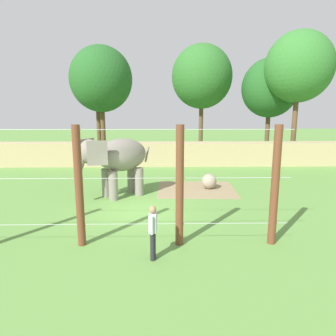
% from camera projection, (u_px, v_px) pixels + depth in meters
% --- Properties ---
extents(ground_plane, '(120.00, 120.00, 0.00)m').
position_uv_depth(ground_plane, '(139.00, 211.00, 13.45)').
color(ground_plane, '#609342').
extents(dirt_patch, '(4.45, 3.97, 0.01)m').
position_uv_depth(dirt_patch, '(196.00, 189.00, 17.06)').
color(dirt_patch, '#937F5B').
rests_on(dirt_patch, ground).
extents(embankment_wall, '(36.00, 1.80, 1.85)m').
position_uv_depth(embankment_wall, '(150.00, 154.00, 24.42)').
color(embankment_wall, tan).
rests_on(embankment_wall, ground).
extents(elephant, '(3.67, 3.12, 3.06)m').
position_uv_depth(elephant, '(117.00, 158.00, 15.23)').
color(elephant, gray).
rests_on(elephant, ground).
extents(enrichment_ball, '(0.86, 0.86, 0.86)m').
position_uv_depth(enrichment_ball, '(209.00, 181.00, 17.14)').
color(enrichment_ball, gray).
rests_on(enrichment_ball, ground).
extents(cable_fence, '(10.40, 0.26, 3.98)m').
position_uv_depth(cable_fence, '(130.00, 187.00, 9.69)').
color(cable_fence, brown).
rests_on(cable_fence, ground).
extents(zookeeper, '(0.25, 0.59, 1.67)m').
position_uv_depth(zookeeper, '(153.00, 230.00, 8.91)').
color(zookeeper, '#232328').
rests_on(zookeeper, ground).
extents(tree_far_left, '(5.79, 5.79, 10.30)m').
position_uv_depth(tree_far_left, '(101.00, 79.00, 28.00)').
color(tree_far_left, brown).
rests_on(tree_far_left, ground).
extents(tree_left_of_centre, '(5.50, 5.50, 9.47)m').
position_uv_depth(tree_left_of_centre, '(270.00, 88.00, 29.63)').
color(tree_left_of_centre, brown).
rests_on(tree_left_of_centre, ground).
extents(tree_behind_wall, '(5.79, 5.79, 11.15)m').
position_uv_depth(tree_behind_wall, '(299.00, 67.00, 26.02)').
color(tree_behind_wall, brown).
rests_on(tree_behind_wall, ground).
extents(tree_right_of_centre, '(4.87, 4.87, 10.24)m').
position_uv_depth(tree_right_of_centre, '(97.00, 76.00, 29.18)').
color(tree_right_of_centre, brown).
rests_on(tree_right_of_centre, ground).
extents(tree_far_right, '(6.20, 6.20, 11.06)m').
position_uv_depth(tree_far_right, '(202.00, 77.00, 30.94)').
color(tree_far_right, brown).
rests_on(tree_far_right, ground).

